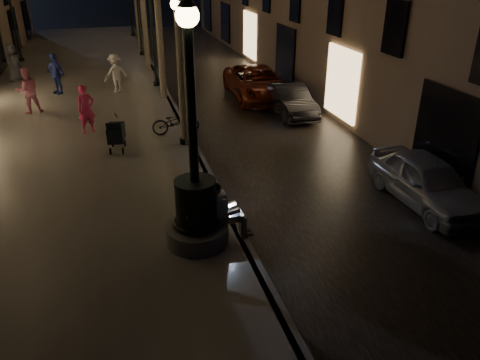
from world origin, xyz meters
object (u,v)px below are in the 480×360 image
object	(u,v)px
pedestrian_white	(116,73)
lamp_curb_a	(179,52)
pedestrian_blue	(56,74)
pedestrian_dark	(13,63)
car_second	(290,100)
pedestrian_red	(86,109)
lamp_curb_c	(137,4)
lamp_left_c	(11,7)
lamp_curb_b	(151,21)
pedestrian_pink	(28,91)
bicycle	(176,122)
car_third	(258,83)
stroller	(116,133)
car_front	(427,181)
seated_man_laptop	(224,209)
fountain_lamppost	(196,201)

from	to	relation	value
pedestrian_white	lamp_curb_a	bearing A→B (deg)	80.70
pedestrian_blue	pedestrian_dark	xyz separation A→B (m)	(-2.21, 3.08, 0.00)
car_second	pedestrian_red	xyz separation A→B (m)	(-7.92, -0.58, 0.45)
lamp_curb_c	pedestrian_blue	size ratio (longest dim) A/B	2.62
car_second	pedestrian_white	xyz separation A→B (m)	(-6.71, 4.77, 0.46)
lamp_left_c	pedestrian_white	distance (m)	10.30
lamp_curb_b	pedestrian_dark	bearing A→B (deg)	156.56
pedestrian_pink	lamp_curb_a	bearing A→B (deg)	119.85
lamp_curb_a	bicycle	size ratio (longest dim) A/B	2.88
car_third	pedestrian_red	distance (m)	8.07
car_second	pedestrian_white	distance (m)	8.24
lamp_curb_b	car_second	xyz separation A→B (m)	(4.83, -5.38, -2.63)
pedestrian_pink	lamp_curb_b	bearing A→B (deg)	-168.15
stroller	pedestrian_dark	bearing A→B (deg)	121.27
car_second	pedestrian_red	size ratio (longest dim) A/B	2.15
car_third	bicycle	size ratio (longest dim) A/B	3.03
lamp_curb_c	pedestrian_dark	distance (m)	8.68
car_front	car_third	distance (m)	10.85
car_front	pedestrian_pink	distance (m)	15.19
lamp_curb_a	seated_man_laptop	bearing A→B (deg)	-90.83
lamp_left_c	pedestrian_white	bearing A→B (deg)	-58.75
lamp_left_c	stroller	size ratio (longest dim) A/B	4.02
fountain_lamppost	seated_man_laptop	xyz separation A→B (m)	(0.61, 0.00, -0.28)
fountain_lamppost	car_third	distance (m)	12.34
lamp_curb_c	lamp_curb_a	bearing A→B (deg)	-90.00
lamp_curb_a	car_third	bearing A→B (deg)	50.77
seated_man_laptop	pedestrian_pink	distance (m)	12.28
fountain_lamppost	car_third	bearing A→B (deg)	66.07
car_front	pedestrian_pink	world-z (taller)	pedestrian_pink
car_second	car_third	distance (m)	2.70
pedestrian_blue	car_third	bearing A→B (deg)	31.47
pedestrian_white	pedestrian_blue	size ratio (longest dim) A/B	0.94
lamp_curb_c	pedestrian_blue	bearing A→B (deg)	-118.79
pedestrian_dark	bicycle	size ratio (longest dim) A/B	1.10
car_second	pedestrian_dark	size ratio (longest dim) A/B	2.01
lamp_curb_b	car_second	distance (m)	7.69
fountain_lamppost	lamp_curb_b	bearing A→B (deg)	87.14
pedestrian_red	fountain_lamppost	bearing A→B (deg)	-94.50
seated_man_laptop	bicycle	distance (m)	7.02
seated_man_laptop	pedestrian_pink	size ratio (longest dim) A/B	0.77
lamp_curb_a	lamp_curb_c	bearing A→B (deg)	90.00
seated_man_laptop	lamp_curb_b	xyz separation A→B (m)	(0.09, 14.00, 2.31)
pedestrian_white	bicycle	size ratio (longest dim) A/B	1.04
stroller	lamp_left_c	bearing A→B (deg)	115.88
car_front	pedestrian_dark	xyz separation A→B (m)	(-12.20, 16.43, 0.47)
car_third	bicycle	world-z (taller)	car_third
car_third	car_second	bearing A→B (deg)	-76.89
lamp_curb_b	lamp_left_c	size ratio (longest dim) A/B	1.00
lamp_left_c	pedestrian_blue	xyz separation A→B (m)	(2.61, -8.18, -2.12)
car_front	lamp_curb_c	bearing A→B (deg)	103.16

